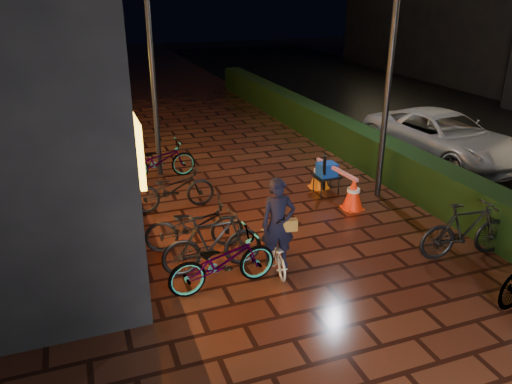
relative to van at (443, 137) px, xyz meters
name	(u,v)px	position (x,y,z in m)	size (l,w,h in m)	color
ground	(373,296)	(-5.63, -5.31, -0.69)	(80.00, 80.00, 0.00)	#381911
hedge	(326,128)	(-2.33, 2.69, -0.19)	(0.70, 20.00, 1.00)	black
van	(443,137)	(0.00, 0.00, 0.00)	(2.28, 4.94, 1.37)	#ADAEB2
lamp_post_hedge	(389,76)	(-3.19, -1.66, 2.17)	(0.49, 0.26, 5.20)	black
lamp_post_sf	(153,73)	(-7.88, 1.59, 2.00)	(0.46, 0.13, 4.89)	black
cyclist	(277,237)	(-6.80, -4.02, -0.04)	(0.66, 1.27, 1.75)	white
traffic_barrier	(336,183)	(-4.24, -1.45, -0.31)	(0.61, 1.89, 0.76)	#FF2B0D
cart_assembly	(327,171)	(-4.33, -1.14, -0.12)	(0.61, 0.62, 1.11)	black
parked_bikes_storefront	(188,208)	(-7.92, -1.96, -0.19)	(2.06, 6.28, 1.10)	black
parked_bikes_hedge	(499,248)	(-3.31, -5.52, -0.14)	(1.97, 2.28, 1.10)	black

